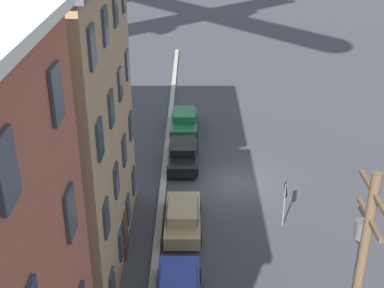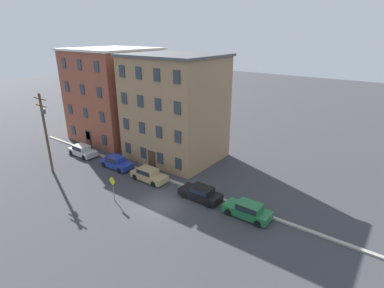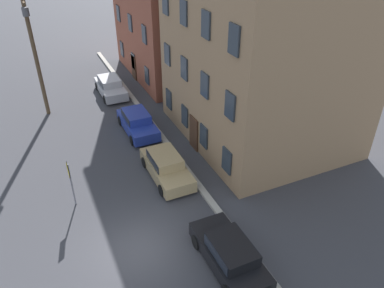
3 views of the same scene
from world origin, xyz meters
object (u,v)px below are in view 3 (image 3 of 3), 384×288
at_px(car_silver, 110,86).
at_px(car_black, 230,253).
at_px(car_tan, 166,165).
at_px(utility_pole, 33,44).
at_px(car_blue, 137,122).
at_px(caution_sign, 70,176).

bearing_deg(car_silver, car_black, 0.63).
xyz_separation_m(car_tan, utility_pole, (-11.04, -5.29, 4.61)).
relative_size(car_blue, caution_sign, 1.61).
xyz_separation_m(car_blue, car_tan, (5.67, -0.07, 0.00)).
height_order(car_silver, car_tan, same).
relative_size(car_blue, car_black, 1.00).
relative_size(car_silver, car_tan, 1.00).
distance_m(car_silver, car_blue, 6.83).
bearing_deg(car_tan, caution_sign, -86.79).
bearing_deg(car_blue, car_black, 0.23).
bearing_deg(car_tan, car_blue, 179.27).
distance_m(car_blue, caution_sign, 8.07).
xyz_separation_m(car_tan, car_black, (7.15, 0.12, 0.00)).
distance_m(car_blue, car_black, 12.83).
xyz_separation_m(car_blue, caution_sign, (5.97, -5.33, 1.10)).
distance_m(car_tan, car_black, 7.15).
xyz_separation_m(car_silver, car_tan, (12.50, 0.09, 0.00)).
relative_size(car_tan, caution_sign, 1.61).
xyz_separation_m(car_silver, car_black, (19.65, 0.22, 0.00)).
bearing_deg(car_black, car_silver, -179.37).
bearing_deg(car_blue, car_tan, -0.73).
bearing_deg(car_tan, car_black, 0.99).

